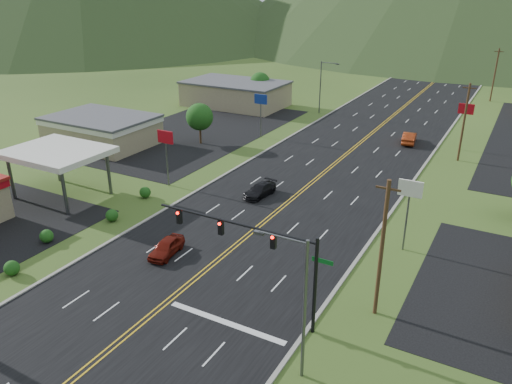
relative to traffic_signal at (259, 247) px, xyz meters
The scene contains 19 objects.
traffic_signal is the anchor object (origin of this frame).
streetlight_east 6.17m from the traffic_signal, 40.39° to the right, with size 3.28×0.25×9.00m.
streetlight_west 58.88m from the traffic_signal, 107.97° to the left, with size 3.28×0.25×9.00m.
gas_canopy 29.59m from the traffic_signal, 164.30° to the left, with size 10.00×8.00×5.30m.
building_west_mid 45.46m from the traffic_signal, 148.05° to the left, with size 14.40×10.40×4.10m.
building_west_far 64.15m from the traffic_signal, 122.56° to the left, with size 18.40×11.40×4.50m.
pole_sign_west_a 26.00m from the traffic_signal, 142.00° to the left, with size 2.00×0.18×6.40m.
pole_sign_west_b 43.17m from the traffic_signal, 118.32° to the left, with size 2.00×0.18×6.40m.
pole_sign_east_a 15.45m from the traffic_signal, 65.05° to the left, with size 2.00×0.18×6.40m.
pole_sign_east_b 46.47m from the traffic_signal, 81.94° to the left, with size 2.00×0.18×6.40m.
tree_west_a 40.80m from the traffic_signal, 130.50° to the left, with size 3.84×3.84×5.82m.
tree_west_b 66.01m from the traffic_signal, 118.49° to the left, with size 3.84×3.84×5.82m.
utility_pole_a 8.08m from the traffic_signal, 29.72° to the left, with size 1.60×0.28×10.00m.
utility_pole_b 41.60m from the traffic_signal, 80.29° to the left, with size 1.60×0.28×10.00m.
utility_pole_c 81.31m from the traffic_signal, 85.05° to the left, with size 1.60×0.28×10.00m.
utility_pole_d 121.21m from the traffic_signal, 86.68° to the left, with size 1.60×0.28×10.00m.
car_red_near 12.20m from the traffic_signal, 162.56° to the left, with size 1.65×4.09×1.40m, color #64130B.
car_dark_mid 21.31m from the traffic_signal, 118.41° to the left, with size 1.84×4.52×1.31m, color black.
car_red_far 45.73m from the traffic_signal, 90.41° to the left, with size 1.71×4.91×1.62m, color #993010.
Camera 1 is at (20.20, -11.28, 21.32)m, focal length 35.00 mm.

